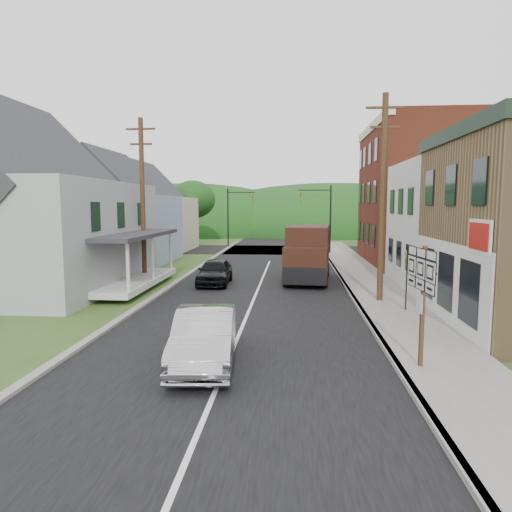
% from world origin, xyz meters
% --- Properties ---
extents(ground, '(120.00, 120.00, 0.00)m').
position_xyz_m(ground, '(0.00, 0.00, 0.00)').
color(ground, '#2D4719').
rests_on(ground, ground).
extents(road, '(9.00, 90.00, 0.02)m').
position_xyz_m(road, '(0.00, 10.00, 0.00)').
color(road, black).
rests_on(road, ground).
extents(cross_road, '(60.00, 9.00, 0.02)m').
position_xyz_m(cross_road, '(0.00, 27.00, 0.00)').
color(cross_road, black).
rests_on(cross_road, ground).
extents(sidewalk_right, '(2.80, 55.00, 0.15)m').
position_xyz_m(sidewalk_right, '(5.90, 8.00, 0.07)').
color(sidewalk_right, slate).
rests_on(sidewalk_right, ground).
extents(curb_right, '(0.20, 55.00, 0.15)m').
position_xyz_m(curb_right, '(4.55, 8.00, 0.07)').
color(curb_right, slate).
rests_on(curb_right, ground).
extents(curb_left, '(0.30, 55.00, 0.12)m').
position_xyz_m(curb_left, '(-4.65, 8.00, 0.06)').
color(curb_left, slate).
rests_on(curb_left, ground).
extents(storefront_white, '(8.00, 7.00, 6.50)m').
position_xyz_m(storefront_white, '(11.30, 7.50, 3.25)').
color(storefront_white, silver).
rests_on(storefront_white, ground).
extents(storefront_red, '(8.00, 12.00, 10.00)m').
position_xyz_m(storefront_red, '(11.30, 17.00, 5.00)').
color(storefront_red, maroon).
rests_on(storefront_red, ground).
extents(house_gray, '(10.20, 12.24, 8.35)m').
position_xyz_m(house_gray, '(-12.00, 6.00, 4.23)').
color(house_gray, '#989A9D').
rests_on(house_gray, ground).
extents(house_blue, '(7.14, 8.16, 7.28)m').
position_xyz_m(house_blue, '(-11.00, 17.00, 3.69)').
color(house_blue, '#90A1C4').
rests_on(house_blue, ground).
extents(house_cream, '(7.14, 8.16, 7.28)m').
position_xyz_m(house_cream, '(-11.50, 26.00, 3.69)').
color(house_cream, beige).
rests_on(house_cream, ground).
extents(utility_pole_right, '(1.60, 0.26, 9.00)m').
position_xyz_m(utility_pole_right, '(5.60, 3.50, 4.66)').
color(utility_pole_right, '#472D19').
rests_on(utility_pole_right, ground).
extents(utility_pole_left, '(1.60, 0.26, 9.00)m').
position_xyz_m(utility_pole_left, '(-6.50, 8.00, 4.66)').
color(utility_pole_left, '#472D19').
rests_on(utility_pole_left, ground).
extents(traffic_signal_right, '(2.87, 0.20, 6.00)m').
position_xyz_m(traffic_signal_right, '(4.30, 23.50, 3.76)').
color(traffic_signal_right, black).
rests_on(traffic_signal_right, ground).
extents(traffic_signal_left, '(2.87, 0.20, 6.00)m').
position_xyz_m(traffic_signal_left, '(-4.30, 30.50, 3.76)').
color(traffic_signal_left, black).
rests_on(traffic_signal_left, ground).
extents(tree_left_b, '(4.80, 4.80, 6.94)m').
position_xyz_m(tree_left_b, '(-17.00, 12.00, 4.88)').
color(tree_left_b, '#382616').
rests_on(tree_left_b, ground).
extents(tree_left_c, '(5.80, 5.80, 8.41)m').
position_xyz_m(tree_left_c, '(-19.00, 20.00, 5.94)').
color(tree_left_c, '#382616').
rests_on(tree_left_c, ground).
extents(tree_left_d, '(4.80, 4.80, 6.94)m').
position_xyz_m(tree_left_d, '(-9.00, 32.00, 4.88)').
color(tree_left_d, '#382616').
rests_on(tree_left_d, ground).
extents(forested_ridge, '(90.00, 30.00, 16.00)m').
position_xyz_m(forested_ridge, '(0.00, 55.00, 0.00)').
color(forested_ridge, '#113811').
rests_on(forested_ridge, ground).
extents(silver_sedan, '(2.00, 4.62, 1.48)m').
position_xyz_m(silver_sedan, '(-0.60, -4.77, 0.74)').
color(silver_sedan, '#B0B0B5').
rests_on(silver_sedan, ground).
extents(dark_sedan, '(1.74, 4.14, 1.40)m').
position_xyz_m(dark_sedan, '(-2.46, 7.62, 0.70)').
color(dark_sedan, black).
rests_on(dark_sedan, ground).
extents(delivery_van, '(2.78, 5.77, 3.12)m').
position_xyz_m(delivery_van, '(2.62, 9.02, 1.58)').
color(delivery_van, black).
rests_on(delivery_van, ground).
extents(route_sign_cluster, '(0.24, 1.79, 3.14)m').
position_xyz_m(route_sign_cluster, '(5.06, -4.86, 2.18)').
color(route_sign_cluster, '#472D19').
rests_on(route_sign_cluster, sidewalk_right).
extents(warning_sign, '(0.18, 0.66, 2.44)m').
position_xyz_m(warning_sign, '(6.26, 1.66, 1.71)').
color(warning_sign, black).
rests_on(warning_sign, sidewalk_right).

